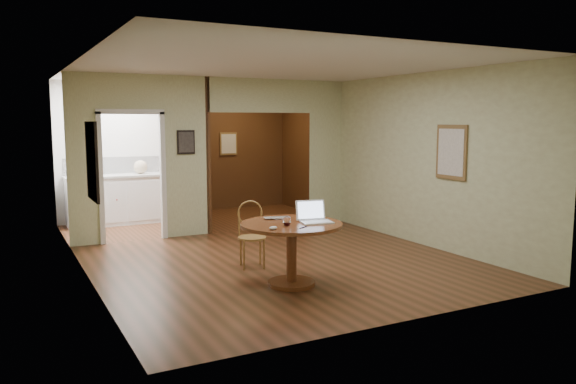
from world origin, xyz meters
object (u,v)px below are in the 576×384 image
open_laptop (314,217)px  chair (251,230)px  dining_table (292,239)px  closed_laptop (278,219)px

open_laptop → chair: bearing=118.1°
dining_table → open_laptop: (0.26, -0.07, 0.26)m
dining_table → open_laptop: 0.38m
open_laptop → closed_laptop: (-0.31, 0.34, -0.05)m
chair → open_laptop: bearing=-59.8°
open_laptop → dining_table: bearing=176.7°
dining_table → open_laptop: size_ratio=3.01×
dining_table → open_laptop: bearing=-14.9°
chair → closed_laptop: chair is taller
chair → open_laptop: size_ratio=2.21×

